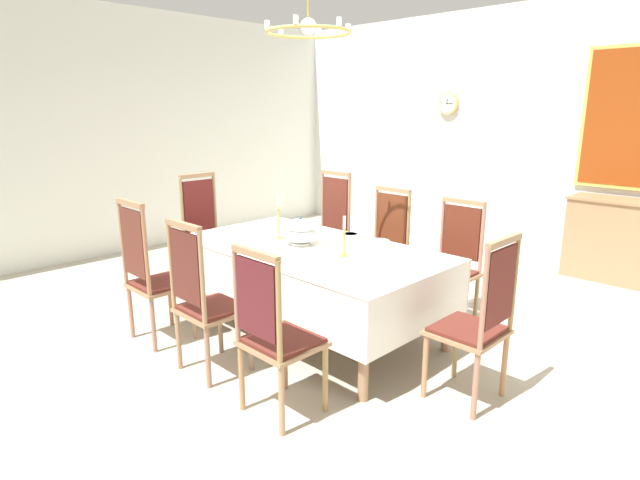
{
  "coord_description": "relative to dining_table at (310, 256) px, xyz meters",
  "views": [
    {
      "loc": [
        2.95,
        -3.02,
        1.85
      ],
      "look_at": [
        0.04,
        -0.1,
        0.8
      ],
      "focal_mm": 29.05,
      "sensor_mm": 36.0,
      "label": 1
    }
  ],
  "objects": [
    {
      "name": "ground",
      "position": [
        0.0,
        0.18,
        -0.69
      ],
      "size": [
        7.17,
        6.84,
        0.04
      ],
      "primitive_type": "cube",
      "color": "#B4AC98"
    },
    {
      "name": "back_wall",
      "position": [
        0.0,
        3.64,
        0.87
      ],
      "size": [
        7.17,
        0.08,
        3.09
      ],
      "primitive_type": "cube",
      "color": "silver",
      "rests_on": "ground"
    },
    {
      "name": "left_wall",
      "position": [
        -3.62,
        0.18,
        0.87
      ],
      "size": [
        0.08,
        6.84,
        3.09
      ],
      "primitive_type": "cube",
      "color": "silver",
      "rests_on": "ground"
    },
    {
      "name": "dining_table",
      "position": [
        0.0,
        0.0,
        0.0
      ],
      "size": [
        2.23,
        1.2,
        0.74
      ],
      "color": "#A46C48",
      "rests_on": "ground"
    },
    {
      "name": "tablecloth",
      "position": [
        0.0,
        -0.0,
        -0.04
      ],
      "size": [
        2.25,
        1.22,
        0.42
      ],
      "color": "white",
      "rests_on": "dining_table"
    },
    {
      "name": "chair_south_a",
      "position": [
        -0.77,
        -1.01,
        -0.09
      ],
      "size": [
        0.44,
        0.42,
        1.18
      ],
      "color": "#A07153",
      "rests_on": "ground"
    },
    {
      "name": "chair_north_a",
      "position": [
        -0.77,
        1.02,
        -0.08
      ],
      "size": [
        0.44,
        0.42,
        1.21
      ],
      "rotation": [
        0.0,
        0.0,
        3.14
      ],
      "color": "#A07753",
      "rests_on": "ground"
    },
    {
      "name": "chair_south_b",
      "position": [
        -0.02,
        -1.01,
        -0.11
      ],
      "size": [
        0.44,
        0.42,
        1.13
      ],
      "color": "#94715A",
      "rests_on": "ground"
    },
    {
      "name": "chair_north_b",
      "position": [
        -0.02,
        1.01,
        -0.11
      ],
      "size": [
        0.44,
        0.42,
        1.11
      ],
      "rotation": [
        0.0,
        0.0,
        3.14
      ],
      "color": "#996C58",
      "rests_on": "ground"
    },
    {
      "name": "chair_south_c",
      "position": [
        0.74,
        -1.01,
        -0.12
      ],
      "size": [
        0.44,
        0.42,
        1.09
      ],
      "color": "#A4724D",
      "rests_on": "ground"
    },
    {
      "name": "chair_north_c",
      "position": [
        0.74,
        1.01,
        -0.12
      ],
      "size": [
        0.44,
        0.42,
        1.09
      ],
      "rotation": [
        0.0,
        0.0,
        3.14
      ],
      "color": "#9A7B4B",
      "rests_on": "ground"
    },
    {
      "name": "chair_head_west",
      "position": [
        -1.53,
        0.0,
        -0.08
      ],
      "size": [
        0.42,
        0.44,
        1.21
      ],
      "rotation": [
        0.0,
        0.0,
        -1.57
      ],
      "color": "#9C7F52",
      "rests_on": "ground"
    },
    {
      "name": "chair_head_east",
      "position": [
        1.52,
        0.0,
        -0.11
      ],
      "size": [
        0.42,
        0.44,
        1.12
      ],
      "rotation": [
        0.0,
        0.0,
        1.57
      ],
      "color": "#A37552",
      "rests_on": "ground"
    },
    {
      "name": "soup_tureen",
      "position": [
        -0.11,
        0.0,
        0.19
      ],
      "size": [
        0.3,
        0.3,
        0.23
      ],
      "color": "white",
      "rests_on": "tablecloth"
    },
    {
      "name": "candlestick_west",
      "position": [
        -0.38,
        0.0,
        0.23
      ],
      "size": [
        0.07,
        0.07,
        0.39
      ],
      "color": "gold",
      "rests_on": "tablecloth"
    },
    {
      "name": "candlestick_east",
      "position": [
        0.38,
        0.0,
        0.2
      ],
      "size": [
        0.07,
        0.07,
        0.31
      ],
      "color": "gold",
      "rests_on": "tablecloth"
    },
    {
      "name": "bowl_near_left",
      "position": [
        0.37,
        0.43,
        0.1
      ],
      "size": [
        0.18,
        0.18,
        0.04
      ],
      "color": "white",
      "rests_on": "tablecloth"
    },
    {
      "name": "bowl_near_right",
      "position": [
        0.01,
        0.49,
        0.09
      ],
      "size": [
        0.15,
        0.15,
        0.03
      ],
      "color": "white",
      "rests_on": "tablecloth"
    },
    {
      "name": "spoon_primary",
      "position": [
        0.49,
        0.46,
        0.08
      ],
      "size": [
        0.05,
        0.18,
        0.01
      ],
      "rotation": [
        0.0,
        0.0,
        0.17
      ],
      "color": "gold",
      "rests_on": "tablecloth"
    },
    {
      "name": "spoon_secondary",
      "position": [
        0.11,
        0.52,
        0.08
      ],
      "size": [
        0.04,
        0.18,
        0.01
      ],
      "rotation": [
        0.0,
        0.0,
        0.14
      ],
      "color": "gold",
      "rests_on": "tablecloth"
    },
    {
      "name": "sideboard",
      "position": [
        1.6,
        3.32,
        -0.22
      ],
      "size": [
        1.44,
        0.48,
        0.9
      ],
      "rotation": [
        0.0,
        0.0,
        3.14
      ],
      "color": "#9C7552",
      "rests_on": "ground"
    },
    {
      "name": "mounted_clock",
      "position": [
        -0.96,
        3.57,
        1.24
      ],
      "size": [
        0.3,
        0.06,
        0.3
      ],
      "color": "#D1B251"
    },
    {
      "name": "framed_painting",
      "position": [
        1.34,
        3.57,
        1.07
      ],
      "size": [
        1.09,
        0.05,
        1.53
      ],
      "color": "#D1B251"
    },
    {
      "name": "chandelier",
      "position": [
        -0.0,
        -0.0,
        1.74
      ],
      "size": [
        0.65,
        0.64,
        0.66
      ],
      "color": "gold"
    }
  ]
}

